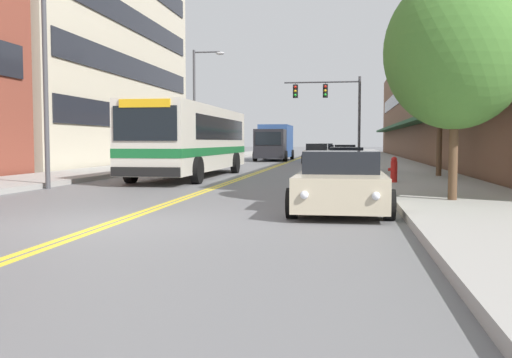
{
  "coord_description": "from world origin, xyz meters",
  "views": [
    {
      "loc": [
        4.37,
        -10.01,
        1.54
      ],
      "look_at": [
        -0.99,
        23.69,
        -0.7
      ],
      "focal_mm": 40.0,
      "sensor_mm": 36.0,
      "label": 1
    }
  ],
  "objects": [
    {
      "name": "car_silver_moving_second",
      "position": [
        2.04,
        54.16,
        0.62
      ],
      "size": [
        2.09,
        4.71,
        1.33
      ],
      "color": "#B7B7BC",
      "rests_on": "ground_plane"
    },
    {
      "name": "car_dark_grey_moving_third",
      "position": [
        2.39,
        44.04,
        0.59
      ],
      "size": [
        2.08,
        4.24,
        1.23
      ],
      "color": "#38383D",
      "rests_on": "ground_plane"
    },
    {
      "name": "storefront_row_right",
      "position": [
        13.35,
        37.0,
        4.79
      ],
      "size": [
        9.1,
        68.0,
        9.59
      ],
      "color": "brown",
      "rests_on": "ground_plane"
    },
    {
      "name": "traffic_signal_mast",
      "position": [
        3.39,
        29.64,
        4.24
      ],
      "size": [
        5.24,
        0.38,
        5.97
      ],
      "color": "#47474C",
      "rests_on": "ground_plane"
    },
    {
      "name": "fire_hydrant",
      "position": [
        5.95,
        9.62,
        0.6
      ],
      "size": [
        0.3,
        0.22,
        0.86
      ],
      "color": "red",
      "rests_on": "sidewalk_right"
    },
    {
      "name": "ground_plane",
      "position": [
        0.0,
        37.0,
        0.0
      ],
      "size": [
        240.0,
        240.0,
        0.0
      ],
      "primitive_type": "plane",
      "color": "slate"
    },
    {
      "name": "sidewalk_right",
      "position": [
        7.31,
        37.0,
        0.09
      ],
      "size": [
        3.62,
        106.0,
        0.18
      ],
      "color": "#9E9B96",
      "rests_on": "ground_plane"
    },
    {
      "name": "car_champagne_parked_right_foreground",
      "position": [
        4.25,
        2.68,
        0.62
      ],
      "size": [
        2.14,
        4.21,
        1.33
      ],
      "color": "beige",
      "rests_on": "ground_plane"
    },
    {
      "name": "street_lamp_left_near",
      "position": [
        -5.1,
        7.31,
        5.46
      ],
      "size": [
        1.87,
        0.28,
        9.46
      ],
      "color": "#47474C",
      "rests_on": "ground_plane"
    },
    {
      "name": "car_black_parked_left_near",
      "position": [
        -4.32,
        25.8,
        0.64
      ],
      "size": [
        2.18,
        4.36,
        1.39
      ],
      "color": "black",
      "rests_on": "ground_plane"
    },
    {
      "name": "sidewalk_left",
      "position": [
        -7.31,
        37.0,
        0.09
      ],
      "size": [
        3.62,
        106.0,
        0.18
      ],
      "color": "#9E9B96",
      "rests_on": "ground_plane"
    },
    {
      "name": "street_tree_right_mid",
      "position": [
        8.03,
        13.67,
        4.13
      ],
      "size": [
        3.34,
        3.34,
        5.8
      ],
      "color": "brown",
      "rests_on": "sidewalk_right"
    },
    {
      "name": "car_charcoal_parked_right_far",
      "position": [
        4.25,
        31.78,
        0.62
      ],
      "size": [
        1.97,
        4.19,
        1.32
      ],
      "color": "#232328",
      "rests_on": "ground_plane"
    },
    {
      "name": "city_bus",
      "position": [
        -2.28,
        14.21,
        1.7
      ],
      "size": [
        2.83,
        11.87,
        3.0
      ],
      "color": "silver",
      "rests_on": "ground_plane"
    },
    {
      "name": "car_navy_parked_right_mid",
      "position": [
        4.36,
        16.75,
        0.61
      ],
      "size": [
        2.02,
        4.29,
        1.28
      ],
      "color": "#19234C",
      "rests_on": "ground_plane"
    },
    {
      "name": "street_lamp_left_far",
      "position": [
        -5.01,
        25.6,
        4.39
      ],
      "size": [
        2.06,
        0.28,
        7.36
      ],
      "color": "#47474C",
      "rests_on": "ground_plane"
    },
    {
      "name": "box_truck",
      "position": [
        -1.51,
        36.74,
        1.51
      ],
      "size": [
        2.66,
        7.63,
        2.92
      ],
      "color": "#232328",
      "rests_on": "ground_plane"
    },
    {
      "name": "centre_line",
      "position": [
        0.0,
        37.0,
        0.0
      ],
      "size": [
        0.34,
        106.0,
        0.01
      ],
      "color": "yellow",
      "rests_on": "ground_plane"
    },
    {
      "name": "street_tree_right_near",
      "position": [
        6.84,
        3.91,
        3.63
      ],
      "size": [
        3.29,
        3.29,
        5.27
      ],
      "color": "brown",
      "rests_on": "sidewalk_right"
    },
    {
      "name": "car_beige_moving_lead",
      "position": [
        2.29,
        30.6,
        0.65
      ],
      "size": [
        1.98,
        4.25,
        1.4
      ],
      "color": "#BCAD89",
      "rests_on": "ground_plane"
    }
  ]
}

